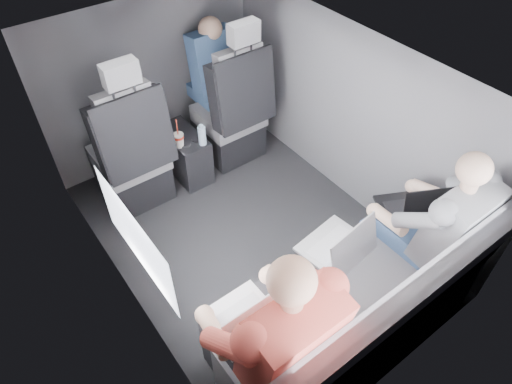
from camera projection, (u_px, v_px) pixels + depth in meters
floor at (249, 237)px, 3.35m from camera, size 2.60×2.60×0.00m
ceiling at (247, 72)px, 2.40m from camera, size 2.60×2.60×0.00m
panel_left at (115, 233)px, 2.49m from camera, size 0.02×2.60×1.35m
panel_right at (350, 118)px, 3.26m from camera, size 0.02×2.60×1.35m
panel_front at (152, 81)px, 3.62m from camera, size 1.80×0.02×1.35m
panel_back at (412, 315)px, 2.13m from camera, size 1.80×0.02×1.35m
side_window at (136, 239)px, 2.17m from camera, size 0.02×0.75×0.42m
seatbelt at (244, 83)px, 3.36m from camera, size 0.35×0.11×0.59m
front_seat_left at (132, 160)px, 3.35m from camera, size 0.52×0.58×1.26m
front_seat_right at (233, 117)px, 3.74m from camera, size 0.52×0.58×1.26m
center_console at (185, 154)px, 3.71m from camera, size 0.24×0.48×0.41m
rear_bench at (362, 319)px, 2.53m from camera, size 1.60×0.57×0.92m
soda_cup at (179, 140)px, 3.42m from camera, size 0.08×0.08×0.25m
water_bottle at (202, 135)px, 3.43m from camera, size 0.06×0.06×0.17m
laptop_white at (244, 318)px, 2.17m from camera, size 0.34×0.31×0.25m
laptop_silver at (339, 245)px, 2.48m from camera, size 0.39×0.36×0.26m
laptop_black at (415, 207)px, 2.69m from camera, size 0.41×0.44×0.24m
passenger_rear_left at (271, 333)px, 2.09m from camera, size 0.54×0.66×1.29m
passenger_rear_right at (429, 224)px, 2.61m from camera, size 0.49×0.61×1.21m
passenger_front_right at (213, 67)px, 3.65m from camera, size 0.37×0.37×0.71m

